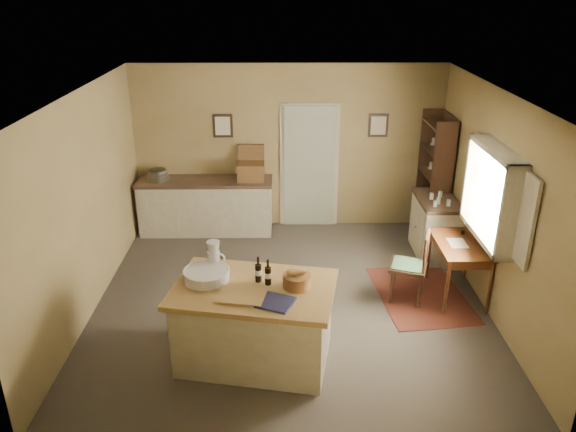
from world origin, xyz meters
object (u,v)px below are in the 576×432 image
work_island (254,321)px  writing_desk (460,250)px  desk_chair (408,267)px  shelving_unit (437,178)px  sideboard (207,204)px  right_cabinet (435,226)px

work_island → writing_desk: (2.61, 1.32, 0.19)m
desk_chair → shelving_unit: 2.22m
shelving_unit → writing_desk: bearing=-94.6°
sideboard → writing_desk: bearing=-30.7°
right_cabinet → shelving_unit: 0.88m
writing_desk → desk_chair: (-0.68, -0.09, -0.20)m
sideboard → writing_desk: 4.12m
writing_desk → desk_chair: bearing=-172.3°
work_island → desk_chair: bearing=43.0°
right_cabinet → work_island: bearing=-135.7°
sideboard → desk_chair: 3.61m
work_island → desk_chair: work_island is taller
work_island → writing_desk: bearing=37.4°
sideboard → writing_desk: (3.54, -2.10, 0.19)m
sideboard → writing_desk: sideboard is taller
work_island → desk_chair: 2.29m
sideboard → right_cabinet: bearing=-14.0°
work_island → desk_chair: (1.93, 1.23, -0.01)m
writing_desk → desk_chair: desk_chair is taller
work_island → shelving_unit: size_ratio=0.93×
sideboard → shelving_unit: size_ratio=1.09×
writing_desk → right_cabinet: size_ratio=1.00×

